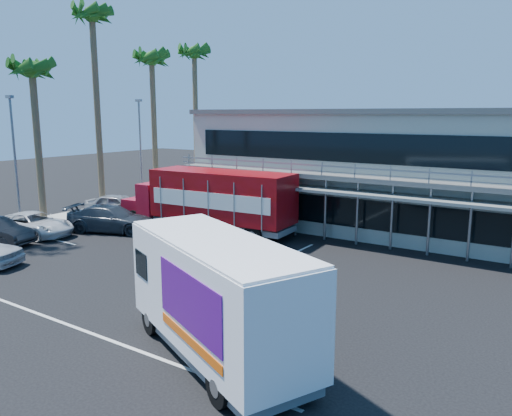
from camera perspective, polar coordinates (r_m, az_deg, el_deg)
The scene contains 14 objects.
ground at distance 22.18m, azimuth -7.92°, elevation -7.86°, with size 120.00×120.00×0.00m, color black.
building at distance 32.70m, azimuth 13.77°, elevation 4.49°, with size 22.40×12.00×7.30m.
curb_strip at distance 36.90m, azimuth -19.26°, elevation -0.74°, with size 3.00×32.00×0.16m, color #A5A399.
palm_c at distance 34.52m, azimuth -24.18°, elevation 13.43°, with size 2.80×2.80×10.75m.
palm_d at distance 38.07m, azimuth -18.17°, elevation 18.93°, with size 2.80×2.80×14.75m.
palm_e at distance 40.75m, azimuth -11.81°, elevation 15.49°, with size 2.80×2.80×12.25m.
palm_f at distance 45.13m, azimuth -7.05°, elevation 16.29°, with size 2.80×2.80×13.25m.
light_pole_near at distance 32.91m, azimuth -25.84°, elevation 5.25°, with size 0.50×0.25×8.09m.
light_pole_far at distance 38.93m, azimuth -13.05°, elevation 6.72°, with size 0.50×0.25×8.09m.
red_truck at distance 29.52m, azimuth -5.17°, elevation 1.01°, with size 11.33×3.34×3.77m.
white_van at distance 14.51m, azimuth -4.41°, elevation -10.04°, with size 7.68×5.34×3.57m.
parked_car_c at distance 31.89m, azimuth -24.03°, elevation -1.69°, with size 2.29×4.97×1.38m, color silver.
parked_car_d at distance 31.31m, azimuth -16.15°, elevation -1.20°, with size 2.23×5.47×1.59m, color #2B3139.
parked_car_e at distance 35.59m, azimuth -15.36°, elevation 0.26°, with size 1.90×4.72×1.61m, color gray.
Camera 1 is at (14.08, -15.64, 7.03)m, focal length 35.00 mm.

